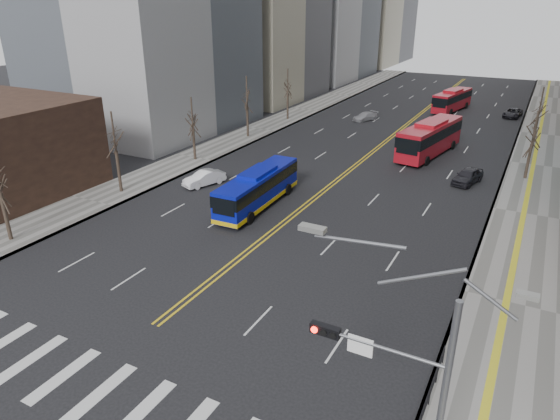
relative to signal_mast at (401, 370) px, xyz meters
name	(u,v)px	position (x,y,z in m)	size (l,w,h in m)	color
ground	(81,384)	(-13.77, -2.00, -4.86)	(220.00, 220.00, 0.00)	black
sidewalk_right	(544,166)	(3.73, 43.00, -4.78)	(7.00, 130.00, 0.15)	slate
sidewalk_left	(260,129)	(-30.27, 43.00, -4.78)	(5.00, 130.00, 0.15)	slate
crosswalk	(81,384)	(-13.77, -2.00, -4.85)	(26.70, 4.00, 0.01)	silver
centerline	(403,128)	(-13.77, 53.00, -4.85)	(0.55, 100.00, 0.01)	gold
signal_mast	(401,370)	(0.00, 0.00, 0.00)	(5.37, 0.37, 9.39)	slate
pedestrian_railing	(430,392)	(0.53, 4.00, -4.03)	(0.06, 6.06, 1.02)	black
street_trees	(287,116)	(-20.94, 32.55, 0.02)	(35.20, 47.20, 7.60)	#2E221C
blue_bus	(258,187)	(-17.25, 20.05, -3.19)	(2.82, 10.92, 3.19)	#0B15AD
red_bus_near	(430,136)	(-7.92, 41.90, -2.75)	(4.77, 12.35, 3.80)	#AC121E
red_bus_far	(452,99)	(-10.08, 67.30, -3.01)	(4.24, 10.62, 3.31)	#AC121E
car_white	(204,178)	(-24.29, 22.13, -4.18)	(1.43, 4.10, 1.35)	white
car_dark_mid	(468,176)	(-2.56, 34.15, -4.13)	(1.71, 4.24, 1.44)	black
car_silver	(365,116)	(-19.75, 54.80, -4.27)	(1.65, 4.06, 1.18)	#ACACB1
car_dark_far	(513,113)	(-1.27, 66.94, -4.22)	(2.12, 4.59, 1.28)	black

